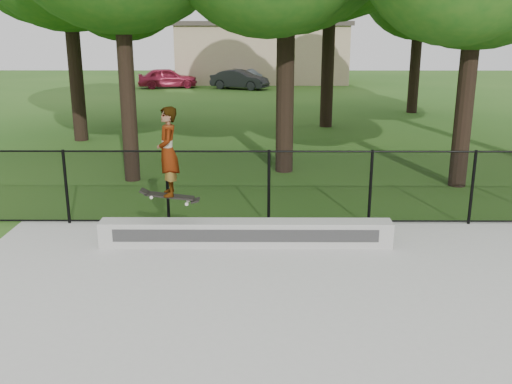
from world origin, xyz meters
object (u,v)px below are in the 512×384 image
car_c (262,76)px  skater_airborne (168,154)px  car_a (167,78)px  car_b (240,80)px  grind_ledge (246,233)px

car_c → skater_airborne: 31.38m
car_c → skater_airborne: skater_airborne is taller
car_a → car_b: size_ratio=1.13×
grind_ledge → car_a: bearing=101.5°
grind_ledge → car_c: 31.16m
grind_ledge → car_a: car_a is taller
car_a → car_b: 4.88m
grind_ledge → car_b: size_ratio=1.53×
car_b → car_c: (1.49, 3.16, 0.00)m
grind_ledge → skater_airborne: (-1.31, -0.15, 1.48)m
car_b → car_c: car_c is taller
skater_airborne → grind_ledge: bearing=6.6°
car_a → car_c: size_ratio=0.98×
grind_ledge → car_b: car_b is taller
car_b → skater_airborne: skater_airborne is taller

